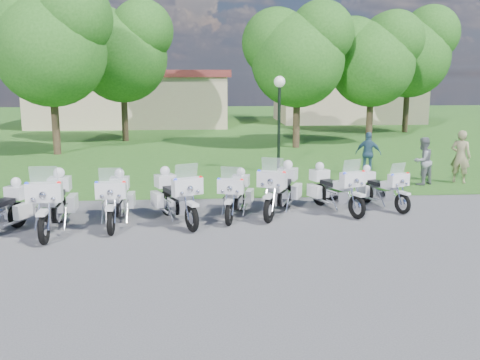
{
  "coord_description": "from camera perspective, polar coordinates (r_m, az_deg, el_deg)",
  "views": [
    {
      "loc": [
        -0.78,
        -13.24,
        3.84
      ],
      "look_at": [
        0.25,
        1.2,
        0.95
      ],
      "focal_mm": 40.0,
      "sensor_mm": 36.0,
      "label": 1
    }
  ],
  "objects": [
    {
      "name": "tree_1",
      "position": [
        31.6,
        -12.56,
        13.53
      ],
      "size": [
        5.92,
        5.06,
        7.9
      ],
      "color": "#38281C",
      "rests_on": "ground"
    },
    {
      "name": "bystander_a",
      "position": [
        20.5,
        22.46,
        2.3
      ],
      "size": [
        0.82,
        0.79,
        1.88
      ],
      "primitive_type": "imported",
      "rotation": [
        0.0,
        0.0,
        2.44
      ],
      "color": "gray",
      "rests_on": "ground"
    },
    {
      "name": "tree_0",
      "position": [
        27.21,
        -19.69,
        13.87
      ],
      "size": [
        6.09,
        5.2,
        8.12
      ],
      "color": "#38281C",
      "rests_on": "ground"
    },
    {
      "name": "building_east",
      "position": [
        44.85,
        11.29,
        8.8
      ],
      "size": [
        11.44,
        7.28,
        4.1
      ],
      "color": "tan",
      "rests_on": "ground"
    },
    {
      "name": "motorcycle_4",
      "position": [
        14.51,
        -0.42,
        -1.49
      ],
      "size": [
        1.09,
        2.19,
        1.5
      ],
      "rotation": [
        0.0,
        0.0,
        2.88
      ],
      "color": "black",
      "rests_on": "ground"
    },
    {
      "name": "motorcycle_5",
      "position": [
        14.87,
        4.31,
        -0.9
      ],
      "size": [
        1.47,
        2.36,
        1.69
      ],
      "rotation": [
        0.0,
        0.0,
        2.72
      ],
      "color": "black",
      "rests_on": "ground"
    },
    {
      "name": "bystander_c",
      "position": [
        21.08,
        13.52,
        2.75
      ],
      "size": [
        1.05,
        0.76,
        1.65
      ],
      "primitive_type": "imported",
      "rotation": [
        0.0,
        0.0,
        2.72
      ],
      "color": "#305473",
      "rests_on": "ground"
    },
    {
      "name": "tree_2",
      "position": [
        28.27,
        6.08,
        13.48
      ],
      "size": [
        5.62,
        4.79,
        7.49
      ],
      "color": "#38281C",
      "rests_on": "ground"
    },
    {
      "name": "lamp_post",
      "position": [
        20.99,
        4.22,
        8.59
      ],
      "size": [
        0.44,
        0.44,
        3.75
      ],
      "color": "black",
      "rests_on": "ground"
    },
    {
      "name": "motorcycle_1",
      "position": [
        13.94,
        -19.28,
        -2.2
      ],
      "size": [
        0.93,
        2.64,
        1.77
      ],
      "rotation": [
        0.0,
        0.0,
        3.19
      ],
      "color": "black",
      "rests_on": "ground"
    },
    {
      "name": "motorcycle_3",
      "position": [
        14.07,
        -6.85,
        -1.69
      ],
      "size": [
        1.45,
        2.32,
        1.67
      ],
      "rotation": [
        0.0,
        0.0,
        3.56
      ],
      "color": "black",
      "rests_on": "ground"
    },
    {
      "name": "building_west",
      "position": [
        41.61,
        -11.41,
        8.62
      ],
      "size": [
        14.56,
        8.32,
        4.1
      ],
      "color": "tan",
      "rests_on": "ground"
    },
    {
      "name": "bystander_b",
      "position": [
        19.68,
        18.9,
        1.9
      ],
      "size": [
        1.02,
        0.94,
        1.67
      ],
      "primitive_type": "imported",
      "rotation": [
        0.0,
        0.0,
        -2.66
      ],
      "color": "slate",
      "rests_on": "ground"
    },
    {
      "name": "tree_3",
      "position": [
        30.75,
        13.85,
        12.71
      ],
      "size": [
        5.42,
        4.62,
        7.22
      ],
      "color": "#38281C",
      "rests_on": "ground"
    },
    {
      "name": "motorcycle_6",
      "position": [
        15.34,
        10.07,
        -0.84
      ],
      "size": [
        1.36,
        2.21,
        1.58
      ],
      "rotation": [
        0.0,
        0.0,
        3.55
      ],
      "color": "black",
      "rests_on": "ground"
    },
    {
      "name": "tree_4",
      "position": [
        37.29,
        17.54,
        13.17
      ],
      "size": [
        6.12,
        5.23,
        8.17
      ],
      "color": "#38281C",
      "rests_on": "ground"
    },
    {
      "name": "motorcycle_2",
      "position": [
        14.14,
        -13.06,
        -1.93
      ],
      "size": [
        0.8,
        2.41,
        1.62
      ],
      "rotation": [
        0.0,
        0.0,
        3.15
      ],
      "color": "black",
      "rests_on": "ground"
    },
    {
      "name": "ground",
      "position": [
        13.81,
        -0.69,
        -4.86
      ],
      "size": [
        100.0,
        100.0,
        0.0
      ],
      "primitive_type": "plane",
      "color": "#4E4E52",
      "rests_on": "ground"
    },
    {
      "name": "motorcycle_7",
      "position": [
        16.07,
        14.82,
        -0.77
      ],
      "size": [
        1.21,
        1.96,
        1.41
      ],
      "rotation": [
        0.0,
        0.0,
        3.56
      ],
      "color": "black",
      "rests_on": "ground"
    },
    {
      "name": "grass_lawn",
      "position": [
        40.43,
        -2.97,
        5.82
      ],
      "size": [
        100.0,
        48.0,
        0.01
      ],
      "primitive_type": "cube",
      "color": "#2F621F",
      "rests_on": "ground"
    }
  ]
}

